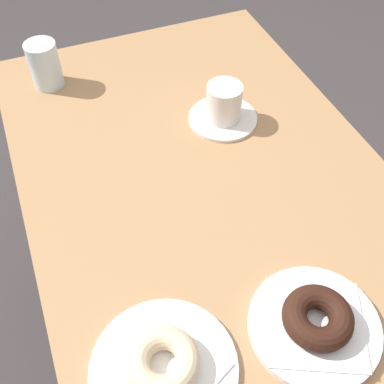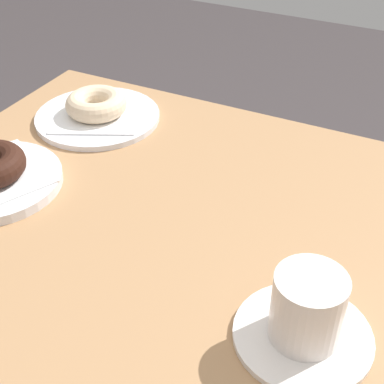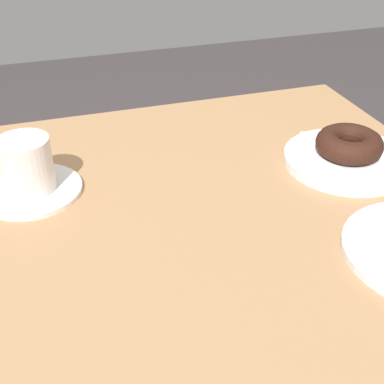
# 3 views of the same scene
# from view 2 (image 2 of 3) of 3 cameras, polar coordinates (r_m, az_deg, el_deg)

# --- Properties ---
(table) EXTENTS (1.07, 0.72, 0.75)m
(table) POSITION_cam_2_polar(r_m,az_deg,el_deg) (0.80, 4.28, -10.68)
(table) COLOR #A77A50
(table) RESTS_ON ground_plane
(plate_sugar_ring) EXTENTS (0.22, 0.22, 0.01)m
(plate_sugar_ring) POSITION_cam_2_polar(r_m,az_deg,el_deg) (1.03, -9.50, 7.50)
(plate_sugar_ring) COLOR white
(plate_sugar_ring) RESTS_ON table
(napkin_sugar_ring) EXTENTS (0.20, 0.20, 0.00)m
(napkin_sugar_ring) POSITION_cam_2_polar(r_m,az_deg,el_deg) (1.03, -9.54, 7.81)
(napkin_sugar_ring) COLOR white
(napkin_sugar_ring) RESTS_ON plate_sugar_ring
(donut_sugar_ring) EXTENTS (0.11, 0.11, 0.04)m
(donut_sugar_ring) POSITION_cam_2_polar(r_m,az_deg,el_deg) (1.02, -9.65, 8.77)
(donut_sugar_ring) COLOR beige
(donut_sugar_ring) RESTS_ON napkin_sugar_ring
(coffee_cup) EXTENTS (0.15, 0.15, 0.09)m
(coffee_cup) POSITION_cam_2_polar(r_m,az_deg,el_deg) (0.62, 11.47, -12.03)
(coffee_cup) COLOR white
(coffee_cup) RESTS_ON table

